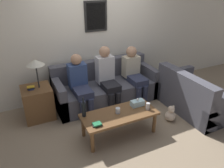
{
  "coord_description": "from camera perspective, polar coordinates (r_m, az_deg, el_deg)",
  "views": [
    {
      "loc": [
        -1.66,
        -3.29,
        2.39
      ],
      "look_at": [
        -0.13,
        -0.09,
        0.67
      ],
      "focal_mm": 35.0,
      "sensor_mm": 36.0,
      "label": 1
    }
  ],
  "objects": [
    {
      "name": "ground_plane",
      "position": [
        4.39,
        1.04,
        -7.07
      ],
      "size": [
        16.0,
        16.0,
        0.0
      ],
      "primitive_type": "plane",
      "color": "gray"
    },
    {
      "name": "wall_back",
      "position": [
        4.7,
        -4.27,
        12.49
      ],
      "size": [
        9.0,
        0.08,
        2.6
      ],
      "color": "silver",
      "rests_on": "ground_plane"
    },
    {
      "name": "couch_main",
      "position": [
        4.65,
        -1.77,
        -0.92
      ],
      "size": [
        2.13,
        0.87,
        0.83
      ],
      "color": "#4C4C56",
      "rests_on": "ground_plane"
    },
    {
      "name": "couch_side",
      "position": [
        4.57,
        20.66,
        -3.21
      ],
      "size": [
        0.87,
        1.4,
        0.83
      ],
      "rotation": [
        0.0,
        0.0,
        1.57
      ],
      "color": "#4C4C56",
      "rests_on": "ground_plane"
    },
    {
      "name": "coffee_table",
      "position": [
        3.61,
        1.94,
        -8.39
      ],
      "size": [
        1.24,
        0.54,
        0.41
      ],
      "color": "brown",
      "rests_on": "ground_plane"
    },
    {
      "name": "side_table_with_lamp",
      "position": [
        4.28,
        -18.79,
        -4.1
      ],
      "size": [
        0.52,
        0.52,
        1.14
      ],
      "color": "brown",
      "rests_on": "ground_plane"
    },
    {
      "name": "wine_bottle",
      "position": [
        3.47,
        -7.38,
        -6.56
      ],
      "size": [
        0.07,
        0.07,
        0.33
      ],
      "color": "black",
      "rests_on": "coffee_table"
    },
    {
      "name": "drinking_glass",
      "position": [
        3.56,
        1.52,
        -6.94
      ],
      "size": [
        0.08,
        0.08,
        0.09
      ],
      "color": "silver",
      "rests_on": "coffee_table"
    },
    {
      "name": "book_stack",
      "position": [
        3.31,
        -3.91,
        -10.46
      ],
      "size": [
        0.16,
        0.1,
        0.04
      ],
      "color": "black",
      "rests_on": "coffee_table"
    },
    {
      "name": "soda_can",
      "position": [
        3.69,
        9.36,
        -5.77
      ],
      "size": [
        0.07,
        0.07,
        0.12
      ],
      "color": "#BCBCC1",
      "rests_on": "coffee_table"
    },
    {
      "name": "tissue_box",
      "position": [
        3.78,
        6.66,
        -4.93
      ],
      "size": [
        0.23,
        0.12,
        0.15
      ],
      "color": "silver",
      "rests_on": "coffee_table"
    },
    {
      "name": "person_left",
      "position": [
        4.17,
        -8.4,
        0.36
      ],
      "size": [
        0.34,
        0.65,
        1.14
      ],
      "color": "#2D334C",
      "rests_on": "ground_plane"
    },
    {
      "name": "person_middle",
      "position": [
        4.33,
        -1.27,
        2.27
      ],
      "size": [
        0.34,
        0.62,
        1.22
      ],
      "color": "black",
      "rests_on": "ground_plane"
    },
    {
      "name": "person_right",
      "position": [
        4.63,
        5.74,
        3.21
      ],
      "size": [
        0.34,
        0.65,
        1.12
      ],
      "color": "#2D334C",
      "rests_on": "ground_plane"
    },
    {
      "name": "teddy_bear",
      "position": [
        4.19,
        15.03,
        -7.64
      ],
      "size": [
        0.2,
        0.2,
        0.31
      ],
      "color": "beige",
      "rests_on": "ground_plane"
    }
  ]
}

